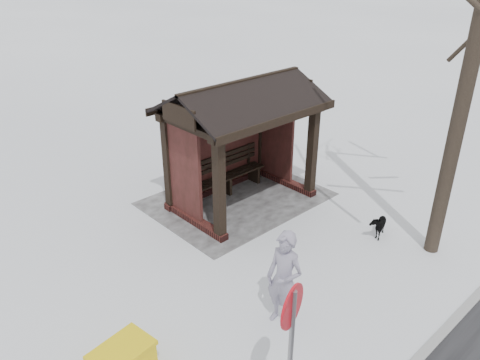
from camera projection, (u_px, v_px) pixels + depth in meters
name	position (u px, v px, depth m)	size (l,w,h in m)	color
ground	(242.00, 202.00, 11.67)	(120.00, 120.00, 0.00)	white
kerb	(460.00, 315.00, 8.06)	(120.00, 0.15, 0.06)	gray
trampled_patch	(237.00, 199.00, 11.80)	(4.20, 3.20, 0.02)	gray
bus_shelter	(238.00, 118.00, 10.82)	(3.60, 2.40, 3.09)	#361513
pedestrian	(284.00, 280.00, 7.52)	(0.64, 0.42, 1.76)	gray
dog	(378.00, 224.00, 10.20)	(0.29, 0.65, 0.55)	black
road_sign	(291.00, 328.00, 5.56)	(0.55, 0.19, 2.23)	gray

